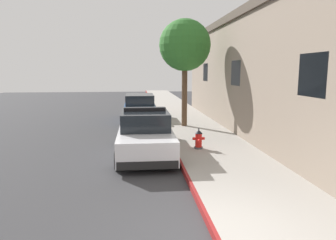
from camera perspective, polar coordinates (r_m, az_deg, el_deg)
ground_plane at (r=15.67m, az=-17.10°, el=-2.80°), size 29.79×60.00×0.20m
sidewalk_pavement at (r=15.59m, az=5.04°, el=-1.81°), size 2.99×60.00×0.16m
curb_painted_edge at (r=15.38m, az=-0.59°, el=-1.92°), size 0.08×60.00×0.16m
storefront_building at (r=15.54m, az=22.64°, el=7.59°), size 6.15×22.17×5.58m
police_cruiser at (r=11.29m, az=-4.17°, el=-2.51°), size 1.94×4.84×1.68m
parked_car_silver_ahead at (r=19.03m, az=-5.12°, el=2.15°), size 1.94×4.84×1.56m
fire_hydrant at (r=11.53m, az=5.56°, el=-3.47°), size 0.44×0.40×0.76m
street_tree at (r=16.11m, az=3.07°, el=13.26°), size 2.57×2.57×5.36m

